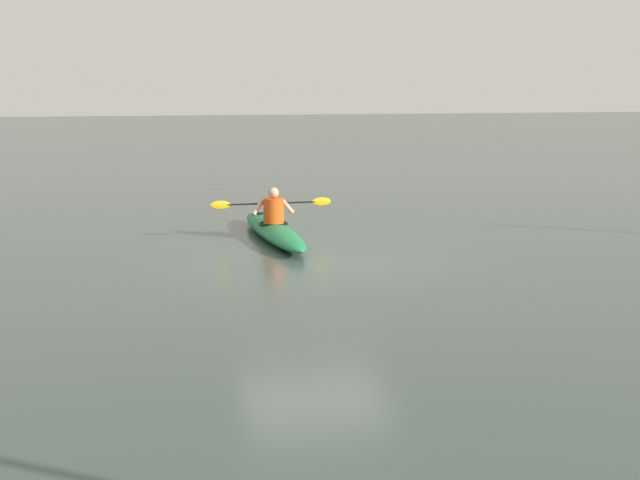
# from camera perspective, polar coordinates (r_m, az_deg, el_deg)

# --- Properties ---
(ground_plane) EXTENTS (160.00, 160.00, 0.00)m
(ground_plane) POSITION_cam_1_polar(r_m,az_deg,el_deg) (14.70, -0.31, -1.65)
(ground_plane) COLOR #384742
(kayak) EXTENTS (0.67, 4.72, 0.32)m
(kayak) POSITION_cam_1_polar(r_m,az_deg,el_deg) (17.28, -3.06, 0.63)
(kayak) COLOR #19723F
(kayak) RESTS_ON ground
(kayaker) EXTENTS (2.45, 0.43, 0.70)m
(kayaker) POSITION_cam_1_polar(r_m,az_deg,el_deg) (17.20, -3.06, 2.09)
(kayaker) COLOR #E04C14
(kayaker) RESTS_ON kayak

